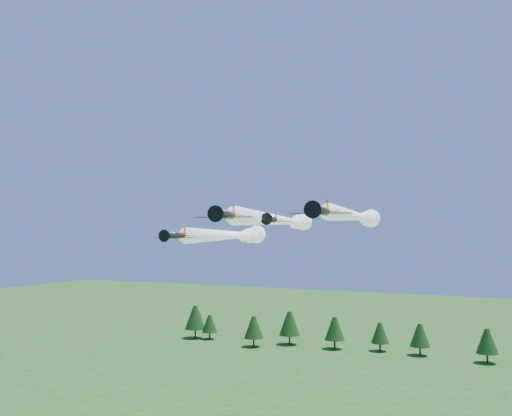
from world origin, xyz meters
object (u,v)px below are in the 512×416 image
at_px(plane_left, 233,235).
at_px(plane_slot, 271,219).
at_px(plane_right, 356,216).
at_px(plane_lead, 283,220).

bearing_deg(plane_left, plane_slot, -50.28).
bearing_deg(plane_right, plane_lead, -166.09).
height_order(plane_lead, plane_right, plane_right).
xyz_separation_m(plane_lead, plane_slot, (4.60, -15.33, -0.20)).
xyz_separation_m(plane_lead, plane_right, (12.67, 4.38, 0.74)).
distance_m(plane_lead, plane_right, 13.43).
bearing_deg(plane_slot, plane_right, 55.98).
height_order(plane_left, plane_slot, plane_slot).
relative_size(plane_lead, plane_left, 1.49).
relative_size(plane_lead, plane_slot, 8.18).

